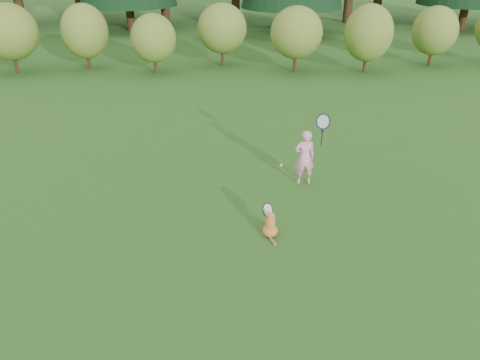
{
  "coord_description": "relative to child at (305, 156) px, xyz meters",
  "views": [
    {
      "loc": [
        0.05,
        -7.37,
        4.79
      ],
      "look_at": [
        0.2,
        0.8,
        0.7
      ],
      "focal_mm": 35.0,
      "sensor_mm": 36.0,
      "label": 1
    }
  ],
  "objects": [
    {
      "name": "shrub_row",
      "position": [
        -1.66,
        10.97,
        0.74
      ],
      "size": [
        28.0,
        3.0,
        2.8
      ],
      "primitive_type": null,
      "color": "olive",
      "rests_on": "ground"
    },
    {
      "name": "child",
      "position": [
        0.0,
        0.0,
        0.0
      ],
      "size": [
        0.71,
        0.41,
        1.88
      ],
      "rotation": [
        0.0,
        0.0,
        3.24
      ],
      "color": "pink",
      "rests_on": "ground"
    },
    {
      "name": "tennis_ball",
      "position": [
        -0.56,
        -0.33,
        -0.06
      ],
      "size": [
        0.06,
        0.06,
        0.06
      ],
      "color": "#CBDC19",
      "rests_on": "ground"
    },
    {
      "name": "ground",
      "position": [
        -1.66,
        -2.03,
        -0.66
      ],
      "size": [
        100.0,
        100.0,
        0.0
      ],
      "primitive_type": "plane",
      "color": "#225116",
      "rests_on": "ground"
    },
    {
      "name": "cat",
      "position": [
        -0.92,
        -2.1,
        -0.41
      ],
      "size": [
        0.38,
        0.72,
        0.64
      ],
      "rotation": [
        0.0,
        0.0,
        -0.12
      ],
      "color": "#CA5E26",
      "rests_on": "ground"
    }
  ]
}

